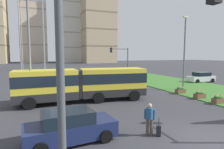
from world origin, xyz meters
TOP-DOWN VIEW (x-y plane):
  - ground_plane at (0.00, 0.00)m, footprint 260.00×260.00m
  - grass_median at (11.17, 10.00)m, footprint 10.00×70.00m
  - articulated_bus at (-4.07, 10.12)m, footprint 11.93×3.38m
  - car_white_van at (16.21, 15.63)m, footprint 4.45×2.13m
  - car_grey_wagon at (-6.04, 21.64)m, footprint 4.42×2.07m
  - car_navy_sedan at (-6.54, 2.31)m, footprint 4.53×2.31m
  - pedestrian_crossing at (-2.50, 1.48)m, footprint 0.50×0.37m
  - rolling_suitcase at (-2.05, 1.28)m, footprint 0.40×0.43m
  - flower_planter_1 at (6.77, 4.85)m, footprint 1.10×0.56m
  - flower_planter_2 at (6.77, 6.91)m, footprint 1.10×0.56m
  - flower_planter_3 at (6.77, 9.59)m, footprint 1.10×0.56m
  - traffic_light_near_left at (-6.11, -3.00)m, footprint 4.37×0.28m
  - traffic_light_far_right at (5.24, 22.00)m, footprint 3.42×0.28m
  - streetlight_left at (-8.50, 10.28)m, footprint 0.70×0.28m
  - streetlight_median at (8.67, 11.28)m, footprint 0.70×0.28m
  - apartment_tower_westcentre at (-9.50, 114.84)m, footprint 14.56×15.98m
  - apartment_tower_centre at (12.97, 111.34)m, footprint 14.50×19.49m
  - apartment_tower_eastcentre at (24.54, 96.07)m, footprint 17.53×14.42m
  - transmission_pylon at (-9.02, 52.13)m, footprint 9.00×6.24m

SIDE VIEW (x-z plane):
  - ground_plane at x=0.00m, z-range 0.00..0.00m
  - grass_median at x=11.17m, z-range 0.00..0.08m
  - rolling_suitcase at x=-2.05m, z-range -0.17..0.80m
  - flower_planter_1 at x=6.77m, z-range 0.06..0.80m
  - flower_planter_2 at x=6.77m, z-range 0.06..0.80m
  - flower_planter_3 at x=6.77m, z-range 0.06..0.80m
  - car_white_van at x=16.21m, z-range -0.04..1.54m
  - car_grey_wagon at x=-6.04m, z-range -0.04..1.54m
  - car_navy_sedan at x=-6.54m, z-range -0.04..1.54m
  - pedestrian_crossing at x=-2.50m, z-range 0.13..1.87m
  - articulated_bus at x=-4.07m, z-range 0.15..3.15m
  - traffic_light_far_right at x=5.24m, z-range 1.05..6.55m
  - traffic_light_near_left at x=-6.11m, z-range 1.20..7.63m
  - streetlight_median at x=8.67m, z-range 0.44..9.35m
  - streetlight_left at x=-8.50m, z-range 0.45..10.39m
  - transmission_pylon at x=-9.02m, z-range 1.42..31.20m
  - apartment_tower_eastcentre at x=24.54m, z-range 0.02..44.93m
  - apartment_tower_westcentre at x=-9.50m, z-range 0.02..49.00m
  - apartment_tower_centre at x=12.97m, z-range 0.02..50.62m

